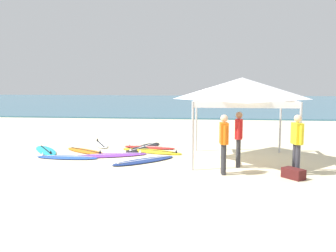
% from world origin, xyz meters
% --- Properties ---
extents(ground_plane, '(80.00, 80.00, 0.00)m').
position_xyz_m(ground_plane, '(0.00, 0.00, 0.00)').
color(ground_plane, beige).
extents(sea, '(80.00, 36.00, 0.10)m').
position_xyz_m(sea, '(0.00, 31.39, 0.05)').
color(sea, '#386B84').
rests_on(sea, ground).
extents(canopy_tent, '(3.20, 3.20, 2.75)m').
position_xyz_m(canopy_tent, '(2.29, 0.47, 2.39)').
color(canopy_tent, '#B7B7BC').
rests_on(canopy_tent, ground).
extents(surfboard_purple, '(2.66, 1.50, 0.19)m').
position_xyz_m(surfboard_purple, '(-2.21, 0.72, 0.04)').
color(surfboard_purple, purple).
rests_on(surfboard_purple, ground).
extents(surfboard_white, '(1.24, 1.84, 0.19)m').
position_xyz_m(surfboard_white, '(-3.20, 2.86, 0.04)').
color(surfboard_white, white).
rests_on(surfboard_white, ground).
extents(surfboard_cyan, '(1.76, 2.16, 0.19)m').
position_xyz_m(surfboard_cyan, '(-4.87, 1.34, 0.04)').
color(surfboard_cyan, '#23B2CC').
rests_on(surfboard_cyan, ground).
extents(surfboard_yellow, '(2.57, 1.53, 0.19)m').
position_xyz_m(surfboard_yellow, '(-0.88, 1.62, 0.04)').
color(surfboard_yellow, yellow).
rests_on(surfboard_yellow, ground).
extents(surfboard_red, '(2.15, 0.93, 0.19)m').
position_xyz_m(surfboard_red, '(-1.11, 2.41, 0.04)').
color(surfboard_red, red).
rests_on(surfboard_red, ground).
extents(surfboard_blue, '(2.19, 0.68, 0.19)m').
position_xyz_m(surfboard_blue, '(-3.62, 0.19, 0.04)').
color(surfboard_blue, blue).
rests_on(surfboard_blue, ground).
extents(surfboard_navy, '(2.16, 2.10, 0.19)m').
position_xyz_m(surfboard_navy, '(-0.89, -0.07, 0.04)').
color(surfboard_navy, navy).
rests_on(surfboard_navy, ground).
extents(surfboard_black, '(1.42, 2.55, 0.19)m').
position_xyz_m(surfboard_black, '(-1.33, 2.36, 0.04)').
color(surfboard_black, black).
rests_on(surfboard_black, ground).
extents(surfboard_orange, '(2.02, 1.63, 0.19)m').
position_xyz_m(surfboard_orange, '(-3.34, 1.37, 0.04)').
color(surfboard_orange, orange).
rests_on(surfboard_orange, ground).
extents(person_red, '(0.26, 0.55, 1.71)m').
position_xyz_m(person_red, '(2.14, -0.48, 0.99)').
color(person_red, '#2D2D33').
rests_on(person_red, ground).
extents(person_orange, '(0.25, 0.55, 1.71)m').
position_xyz_m(person_orange, '(1.65, -1.46, 0.99)').
color(person_orange, '#2D2D33').
rests_on(person_orange, ground).
extents(person_yellow, '(0.30, 0.54, 1.71)m').
position_xyz_m(person_yellow, '(3.69, -1.28, 0.99)').
color(person_yellow, '#383842').
rests_on(person_yellow, ground).
extents(gear_bag_near_tent, '(0.63, 0.67, 0.28)m').
position_xyz_m(gear_bag_near_tent, '(3.53, -1.75, 0.14)').
color(gear_bag_near_tent, '#4C1919').
rests_on(gear_bag_near_tent, ground).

